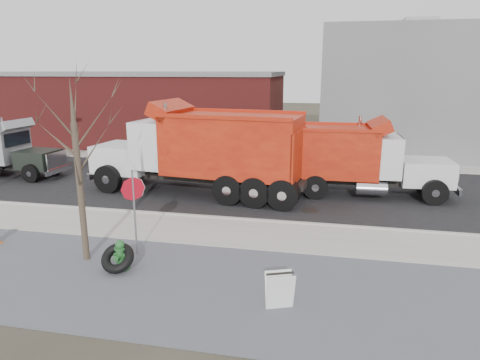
% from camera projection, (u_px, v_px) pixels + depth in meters
% --- Properties ---
extents(ground, '(120.00, 120.00, 0.00)m').
position_uv_depth(ground, '(216.00, 235.00, 14.34)').
color(ground, '#383328').
rests_on(ground, ground).
extents(gravel_verge, '(60.00, 5.00, 0.03)m').
position_uv_depth(gravel_verge, '(181.00, 284.00, 11.02)').
color(gravel_verge, slate).
rests_on(gravel_verge, ground).
extents(sidewalk, '(60.00, 2.50, 0.06)m').
position_uv_depth(sidewalk, '(217.00, 232.00, 14.57)').
color(sidewalk, '#9E9B93').
rests_on(sidewalk, ground).
extents(curb, '(60.00, 0.15, 0.11)m').
position_uv_depth(curb, '(226.00, 218.00, 15.80)').
color(curb, '#9E9B93').
rests_on(curb, ground).
extents(road, '(60.00, 9.40, 0.02)m').
position_uv_depth(road, '(249.00, 186.00, 20.31)').
color(road, black).
rests_on(road, ground).
extents(far_sidewalk, '(60.00, 2.00, 0.06)m').
position_uv_depth(far_sidewalk, '(266.00, 161.00, 25.71)').
color(far_sidewalk, '#9E9B93').
rests_on(far_sidewalk, ground).
extents(building_grey, '(12.00, 10.00, 8.00)m').
position_uv_depth(building_grey, '(413.00, 91.00, 28.66)').
color(building_grey, gray).
rests_on(building_grey, ground).
extents(building_brick, '(20.20, 8.20, 5.30)m').
position_uv_depth(building_brick, '(143.00, 108.00, 31.74)').
color(building_brick, maroon).
rests_on(building_brick, ground).
extents(bare_tree, '(3.20, 3.20, 5.20)m').
position_uv_depth(bare_tree, '(76.00, 149.00, 11.67)').
color(bare_tree, '#382D23').
rests_on(bare_tree, ground).
extents(fire_hydrant, '(0.49, 0.48, 0.87)m').
position_uv_depth(fire_hydrant, '(121.00, 256.00, 11.77)').
color(fire_hydrant, '#2C753B').
rests_on(fire_hydrant, ground).
extents(truck_tire, '(0.92, 0.87, 0.78)m').
position_uv_depth(truck_tire, '(118.00, 258.00, 11.66)').
color(truck_tire, black).
rests_on(truck_tire, ground).
extents(stop_sign, '(0.53, 0.52, 2.62)m').
position_uv_depth(stop_sign, '(134.00, 198.00, 12.37)').
color(stop_sign, gray).
rests_on(stop_sign, ground).
extents(sandwich_board, '(0.74, 0.61, 0.89)m').
position_uv_depth(sandwich_board, '(280.00, 290.00, 9.80)').
color(sandwich_board, white).
rests_on(sandwich_board, ground).
extents(dump_truck_red_a, '(8.36, 2.51, 3.37)m').
position_uv_depth(dump_truck_red_a, '(345.00, 156.00, 18.65)').
color(dump_truck_red_a, black).
rests_on(dump_truck_red_a, ground).
extents(dump_truck_red_b, '(9.84, 3.83, 4.05)m').
position_uv_depth(dump_truck_red_b, '(204.00, 148.00, 18.60)').
color(dump_truck_red_b, black).
rests_on(dump_truck_red_b, ground).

